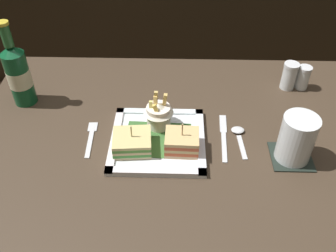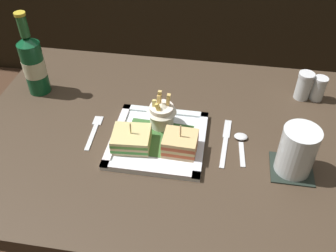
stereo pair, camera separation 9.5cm
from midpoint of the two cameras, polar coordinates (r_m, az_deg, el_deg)
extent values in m
cube|color=#3F3023|center=(1.01, -1.38, -2.06)|extent=(1.09, 0.74, 0.04)
cylinder|color=#422D1A|center=(1.57, -18.13, -4.21)|extent=(0.07, 0.07, 0.71)
cylinder|color=#3B2416|center=(1.54, 17.21, -4.92)|extent=(0.07, 0.07, 0.71)
cube|color=white|center=(0.96, -4.21, -2.42)|extent=(0.24, 0.24, 0.01)
cube|color=#37642E|center=(0.96, -4.23, -2.17)|extent=(0.17, 0.14, 0.00)
cube|color=white|center=(0.88, -4.83, -6.98)|extent=(0.24, 0.02, 0.01)
cube|color=white|center=(1.04, -3.73, 2.09)|extent=(0.24, 0.02, 0.01)
cube|color=white|center=(0.97, -10.67, -1.92)|extent=(0.02, 0.24, 0.01)
cube|color=white|center=(0.95, 2.34, -2.20)|extent=(0.02, 0.24, 0.01)
cube|color=#D4BD8C|center=(0.94, -8.12, -3.32)|extent=(0.10, 0.09, 0.01)
cube|color=#47943F|center=(0.94, -8.17, -2.97)|extent=(0.10, 0.09, 0.01)
cube|color=#DFBB82|center=(0.93, -8.21, -2.61)|extent=(0.10, 0.09, 0.01)
cube|color=#529138|center=(0.93, -8.26, -2.25)|extent=(0.10, 0.09, 0.01)
cube|color=#D4C17A|center=(0.92, -8.31, -1.88)|extent=(0.10, 0.09, 0.01)
cylinder|color=tan|center=(0.92, -8.31, -1.90)|extent=(0.00, 0.00, 0.07)
cube|color=tan|center=(0.93, -0.64, -3.47)|extent=(0.08, 0.07, 0.01)
cube|color=#C75632|center=(0.92, -0.64, -3.04)|extent=(0.08, 0.07, 0.01)
cube|color=tan|center=(0.92, -0.65, -2.61)|extent=(0.08, 0.07, 0.01)
cube|color=#C35634|center=(0.91, -0.65, -2.18)|extent=(0.08, 0.07, 0.01)
cube|color=#D8B473|center=(0.90, -0.66, -1.73)|extent=(0.08, 0.07, 0.01)
cylinder|color=tan|center=(0.90, -0.66, -1.82)|extent=(0.00, 0.00, 0.08)
cylinder|color=silver|center=(0.98, -4.04, 1.34)|extent=(0.06, 0.06, 0.06)
cone|color=#EFE8CF|center=(0.96, -4.12, 2.64)|extent=(0.08, 0.08, 0.03)
cube|color=#DDB561|center=(0.96, -3.22, 3.35)|extent=(0.02, 0.02, 0.07)
cube|color=#E3D274|center=(0.96, -5.24, 2.46)|extent=(0.01, 0.02, 0.05)
cube|color=#E5C157|center=(0.95, -4.33, 2.06)|extent=(0.02, 0.01, 0.05)
cube|color=#D7B464|center=(0.97, -4.53, 3.44)|extent=(0.01, 0.01, 0.07)
cube|color=#F1C66F|center=(0.96, -4.64, 2.85)|extent=(0.01, 0.02, 0.06)
cylinder|color=#104C28|center=(1.15, -23.77, 6.54)|extent=(0.06, 0.06, 0.16)
cone|color=#104F2B|center=(1.10, -25.05, 10.38)|extent=(0.06, 0.06, 0.02)
cylinder|color=#225C2E|center=(1.08, -25.67, 12.22)|extent=(0.03, 0.03, 0.06)
cylinder|color=gold|center=(1.07, -26.21, 13.79)|extent=(0.03, 0.03, 0.01)
cylinder|color=beige|center=(1.14, -23.81, 6.67)|extent=(0.06, 0.06, 0.05)
cube|color=black|center=(0.96, 15.73, -4.66)|extent=(0.10, 0.10, 0.00)
cylinder|color=silver|center=(0.92, 16.43, -1.97)|extent=(0.08, 0.08, 0.12)
cylinder|color=silver|center=(0.94, 16.03, -3.50)|extent=(0.08, 0.08, 0.05)
cube|color=silver|center=(0.99, -14.42, -2.85)|extent=(0.02, 0.10, 0.00)
cube|color=silver|center=(1.04, -13.81, -0.27)|extent=(0.03, 0.04, 0.00)
cube|color=silver|center=(0.96, 5.93, -3.33)|extent=(0.02, 0.11, 0.00)
cube|color=silver|center=(1.02, 5.93, 0.21)|extent=(0.02, 0.07, 0.00)
cube|color=silver|center=(0.96, 8.61, -3.36)|extent=(0.02, 0.09, 0.00)
ellipsoid|color=silver|center=(1.00, 8.10, -0.73)|extent=(0.03, 0.03, 0.01)
cylinder|color=silver|center=(1.18, 15.88, 7.06)|extent=(0.04, 0.04, 0.07)
cylinder|color=white|center=(1.18, 15.75, 6.47)|extent=(0.04, 0.04, 0.04)
cylinder|color=silver|center=(1.15, 16.27, 8.77)|extent=(0.05, 0.05, 0.01)
cylinder|color=silver|center=(1.19, 17.83, 6.75)|extent=(0.04, 0.04, 0.06)
cylinder|color=#313422|center=(1.20, 17.71, 6.25)|extent=(0.03, 0.03, 0.03)
cylinder|color=silver|center=(1.17, 18.20, 8.22)|extent=(0.04, 0.04, 0.01)
camera|label=1|loc=(0.05, -92.87, -2.52)|focal=40.04mm
camera|label=2|loc=(0.05, 87.13, 2.52)|focal=40.04mm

